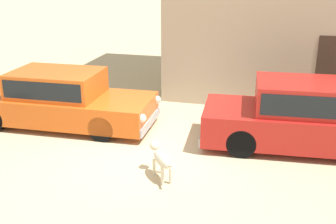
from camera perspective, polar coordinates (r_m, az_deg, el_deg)
ground_plane at (r=8.98m, az=-3.96°, el=-5.51°), size 80.00×80.00×0.00m
parked_sedan_nearest at (r=10.62m, az=-14.68°, el=1.84°), size 4.79×1.86×1.37m
parked_sedan_second at (r=9.41m, az=17.85°, el=-0.46°), size 4.46×2.01×1.48m
stray_dog_spotted at (r=7.79m, az=-0.99°, el=-6.28°), size 0.72×0.92×0.65m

